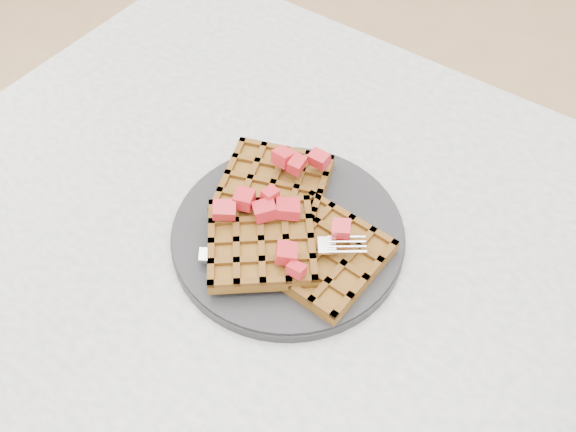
# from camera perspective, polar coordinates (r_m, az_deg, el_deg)

# --- Properties ---
(table) EXTENTS (1.20, 0.80, 0.75)m
(table) POSITION_cam_1_polar(r_m,az_deg,el_deg) (0.75, 8.01, -14.26)
(table) COLOR beige
(table) RESTS_ON ground
(plate) EXTENTS (0.25, 0.25, 0.02)m
(plate) POSITION_cam_1_polar(r_m,az_deg,el_deg) (0.69, 0.00, -1.64)
(plate) COLOR black
(plate) RESTS_ON table
(waffles) EXTENTS (0.23, 0.22, 0.03)m
(waffles) POSITION_cam_1_polar(r_m,az_deg,el_deg) (0.68, -0.18, -0.88)
(waffles) COLOR brown
(waffles) RESTS_ON plate
(strawberry_pile) EXTENTS (0.15, 0.15, 0.02)m
(strawberry_pile) POSITION_cam_1_polar(r_m,az_deg,el_deg) (0.66, 0.00, 0.76)
(strawberry_pile) COLOR #9D0410
(strawberry_pile) RESTS_ON waffles
(fork) EXTENTS (0.16, 0.13, 0.02)m
(fork) POSITION_cam_1_polar(r_m,az_deg,el_deg) (0.66, 0.57, -3.63)
(fork) COLOR silver
(fork) RESTS_ON plate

